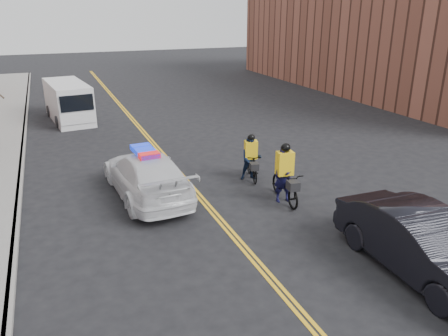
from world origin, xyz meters
TOP-DOWN VIEW (x-y plane):
  - ground at (0.00, 0.00)m, footprint 120.00×120.00m
  - center_line_left at (-0.08, 8.00)m, footprint 0.10×60.00m
  - center_line_right at (0.08, 8.00)m, footprint 0.10×60.00m
  - curb at (-6.00, 8.00)m, footprint 0.20×60.00m
  - building_across at (22.00, 18.00)m, footprint 12.00×30.00m
  - police_cruiser at (-1.69, 3.24)m, footprint 2.58×5.62m
  - dark_sedan at (3.61, -4.19)m, footprint 1.87×5.10m
  - cargo_van at (-3.48, 15.99)m, footprint 2.58×5.55m
  - cyclist_near at (2.60, 0.97)m, footprint 0.99×2.23m
  - cyclist_far at (2.43, 3.28)m, footprint 0.95×1.89m

SIDE VIEW (x-z plane):
  - ground at x=0.00m, z-range 0.00..0.00m
  - center_line_left at x=-0.08m, z-range 0.00..0.01m
  - center_line_right at x=0.08m, z-range 0.00..0.01m
  - curb at x=-6.00m, z-range 0.00..0.15m
  - cyclist_far at x=2.43m, z-range -0.20..1.65m
  - cyclist_near at x=2.60m, z-range -0.32..1.80m
  - police_cruiser at x=-1.69m, z-range -0.07..1.68m
  - dark_sedan at x=3.61m, z-range 0.00..1.67m
  - cargo_van at x=-3.48m, z-range -0.03..2.22m
  - building_across at x=22.00m, z-range 0.00..11.00m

